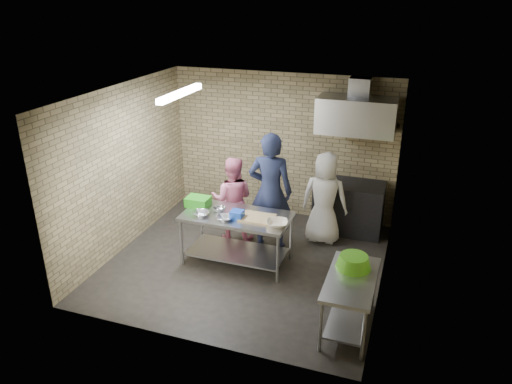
# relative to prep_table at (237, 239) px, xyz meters

# --- Properties ---
(floor) EXTENTS (4.20, 4.20, 0.00)m
(floor) POSITION_rel_prep_table_xyz_m (0.14, 0.04, -0.42)
(floor) COLOR black
(floor) RESTS_ON ground
(ceiling) EXTENTS (4.20, 4.20, 0.00)m
(ceiling) POSITION_rel_prep_table_xyz_m (0.14, 0.04, 2.28)
(ceiling) COLOR black
(ceiling) RESTS_ON ground
(back_wall) EXTENTS (4.20, 0.06, 2.70)m
(back_wall) POSITION_rel_prep_table_xyz_m (0.14, 2.04, 0.93)
(back_wall) COLOR tan
(back_wall) RESTS_ON ground
(front_wall) EXTENTS (4.20, 0.06, 2.70)m
(front_wall) POSITION_rel_prep_table_xyz_m (0.14, -1.96, 0.93)
(front_wall) COLOR tan
(front_wall) RESTS_ON ground
(left_wall) EXTENTS (0.06, 4.00, 2.70)m
(left_wall) POSITION_rel_prep_table_xyz_m (-1.96, 0.04, 0.93)
(left_wall) COLOR tan
(left_wall) RESTS_ON ground
(right_wall) EXTENTS (0.06, 4.00, 2.70)m
(right_wall) POSITION_rel_prep_table_xyz_m (2.24, 0.04, 0.93)
(right_wall) COLOR tan
(right_wall) RESTS_ON ground
(prep_table) EXTENTS (1.66, 0.83, 0.83)m
(prep_table) POSITION_rel_prep_table_xyz_m (0.00, 0.00, 0.00)
(prep_table) COLOR #B6B8BE
(prep_table) RESTS_ON floor
(side_counter) EXTENTS (0.60, 1.20, 0.75)m
(side_counter) POSITION_rel_prep_table_xyz_m (1.94, -1.06, -0.04)
(side_counter) COLOR silver
(side_counter) RESTS_ON floor
(stove) EXTENTS (1.20, 0.70, 0.90)m
(stove) POSITION_rel_prep_table_xyz_m (1.49, 1.69, 0.03)
(stove) COLOR black
(stove) RESTS_ON floor
(range_hood) EXTENTS (1.30, 0.60, 0.60)m
(range_hood) POSITION_rel_prep_table_xyz_m (1.49, 1.74, 1.68)
(range_hood) COLOR silver
(range_hood) RESTS_ON back_wall
(hood_duct) EXTENTS (0.35, 0.30, 0.30)m
(hood_duct) POSITION_rel_prep_table_xyz_m (1.49, 1.89, 2.13)
(hood_duct) COLOR #A5A8AD
(hood_duct) RESTS_ON back_wall
(wall_shelf) EXTENTS (0.80, 0.20, 0.04)m
(wall_shelf) POSITION_rel_prep_table_xyz_m (1.79, 1.93, 1.50)
(wall_shelf) COLOR #3F2B19
(wall_shelf) RESTS_ON back_wall
(fluorescent_fixture) EXTENTS (0.10, 1.25, 0.08)m
(fluorescent_fixture) POSITION_rel_prep_table_xyz_m (-0.86, 0.04, 2.22)
(fluorescent_fixture) COLOR white
(fluorescent_fixture) RESTS_ON ceiling
(green_crate) EXTENTS (0.37, 0.28, 0.15)m
(green_crate) POSITION_rel_prep_table_xyz_m (-0.70, 0.12, 0.49)
(green_crate) COLOR green
(green_crate) RESTS_ON prep_table
(blue_tub) EXTENTS (0.18, 0.18, 0.12)m
(blue_tub) POSITION_rel_prep_table_xyz_m (0.05, -0.10, 0.48)
(blue_tub) COLOR blue
(blue_tub) RESTS_ON prep_table
(cutting_board) EXTENTS (0.51, 0.39, 0.03)m
(cutting_board) POSITION_rel_prep_table_xyz_m (0.35, -0.02, 0.43)
(cutting_board) COLOR tan
(cutting_board) RESTS_ON prep_table
(mixing_bowl_a) EXTENTS (0.31, 0.31, 0.06)m
(mixing_bowl_a) POSITION_rel_prep_table_xyz_m (-0.50, -0.20, 0.45)
(mixing_bowl_a) COLOR silver
(mixing_bowl_a) RESTS_ON prep_table
(mixing_bowl_b) EXTENTS (0.24, 0.24, 0.06)m
(mixing_bowl_b) POSITION_rel_prep_table_xyz_m (-0.30, 0.05, 0.45)
(mixing_bowl_b) COLOR #B4B7BB
(mixing_bowl_b) RESTS_ON prep_table
(mixing_bowl_c) EXTENTS (0.29, 0.29, 0.06)m
(mixing_bowl_c) POSITION_rel_prep_table_xyz_m (-0.10, -0.22, 0.44)
(mixing_bowl_c) COLOR silver
(mixing_bowl_c) RESTS_ON prep_table
(ceramic_bowl) EXTENTS (0.39, 0.39, 0.08)m
(ceramic_bowl) POSITION_rel_prep_table_xyz_m (0.70, -0.15, 0.45)
(ceramic_bowl) COLOR beige
(ceramic_bowl) RESTS_ON prep_table
(green_basin) EXTENTS (0.46, 0.46, 0.17)m
(green_basin) POSITION_rel_prep_table_xyz_m (1.92, -0.81, 0.42)
(green_basin) COLOR #59C626
(green_basin) RESTS_ON side_counter
(bottle_red) EXTENTS (0.07, 0.07, 0.18)m
(bottle_red) POSITION_rel_prep_table_xyz_m (1.54, 1.93, 1.61)
(bottle_red) COLOR #B22619
(bottle_red) RESTS_ON wall_shelf
(bottle_green) EXTENTS (0.06, 0.06, 0.15)m
(bottle_green) POSITION_rel_prep_table_xyz_m (1.94, 1.93, 1.60)
(bottle_green) COLOR green
(bottle_green) RESTS_ON wall_shelf
(man_navy) EXTENTS (0.77, 0.55, 1.99)m
(man_navy) POSITION_rel_prep_table_xyz_m (0.34, 0.67, 0.58)
(man_navy) COLOR #151836
(man_navy) RESTS_ON floor
(woman_pink) EXTENTS (0.83, 0.71, 1.50)m
(woman_pink) POSITION_rel_prep_table_xyz_m (-0.34, 0.70, 0.33)
(woman_pink) COLOR pink
(woman_pink) RESTS_ON floor
(woman_white) EXTENTS (0.78, 0.51, 1.59)m
(woman_white) POSITION_rel_prep_table_xyz_m (1.14, 1.16, 0.38)
(woman_white) COLOR white
(woman_white) RESTS_ON floor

